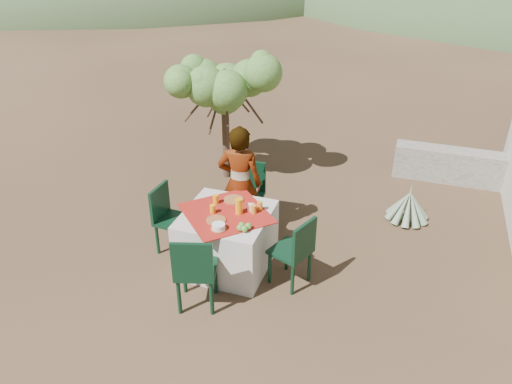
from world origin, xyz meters
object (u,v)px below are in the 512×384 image
Objects in this scene: table at (227,239)px; agave at (408,206)px; shrub_tree at (229,91)px; chair_far at (249,191)px; chair_left at (168,216)px; chair_right at (296,250)px; person at (240,184)px; juice_pitcher at (239,206)px; chair_near at (195,270)px.

agave is at bearing 41.29° from table.
shrub_tree is at bearing 170.38° from agave.
shrub_tree is 2.84× the size of agave.
chair_left is at bearing -133.46° from chair_far.
chair_left is 1.00× the size of chair_right.
shrub_tree is (-0.77, 1.63, 0.67)m from person.
juice_pitcher reaches higher than agave.
person is 0.68m from juice_pitcher.
chair_far is 1.06m from juice_pitcher.
table is 1.98× the size of agave.
chair_right reaches higher than agave.
chair_far is 0.57× the size of person.
chair_right is 0.48× the size of shrub_tree.
shrub_tree is at bearing 110.15° from table.
chair_far is at bearing -117.40° from chair_right.
chair_near is 1.06× the size of chair_left.
juice_pitcher reaches higher than chair_right.
chair_left is (-0.84, 0.09, 0.12)m from table.
chair_near reaches higher than agave.
chair_left is at bearing -74.75° from chair_right.
agave is at bearing -56.24° from chair_left.
shrub_tree is at bearing 117.20° from chair_far.
person is 2.49m from agave.
shrub_tree is 9.47× the size of juice_pitcher.
person reaches higher than juice_pitcher.
chair_near is 0.96m from juice_pitcher.
table is 0.81× the size of person.
chair_far reaches higher than chair_left.
chair_right is at bearing -54.07° from shrub_tree.
shrub_tree reaches higher than chair_far.
chair_right is 0.56× the size of person.
chair_left is 1.75m from chair_right.
table is 0.70× the size of shrub_tree.
chair_near is at bearing -29.51° from chair_right.
juice_pitcher is (0.22, -0.97, 0.35)m from chair_far.
agave is (2.06, 1.81, -0.16)m from table.
chair_right is 1.37× the size of agave.
chair_far is 1.40× the size of agave.
chair_near is 1.45× the size of agave.
chair_far is 1.02× the size of chair_left.
chair_near is 3.39m from shrub_tree.
chair_near is 1.19m from chair_right.
table is at bearing -164.91° from juice_pitcher.
agave is at bearing 16.87° from chair_far.
shrub_tree is (-0.01, 2.22, 0.97)m from chair_left.
chair_right is (0.90, -0.10, 0.12)m from table.
shrub_tree reaches higher than person.
agave is at bearing -144.67° from chair_near.
person reaches higher than chair_near.
chair_right is (1.74, -0.19, 0.00)m from chair_left.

